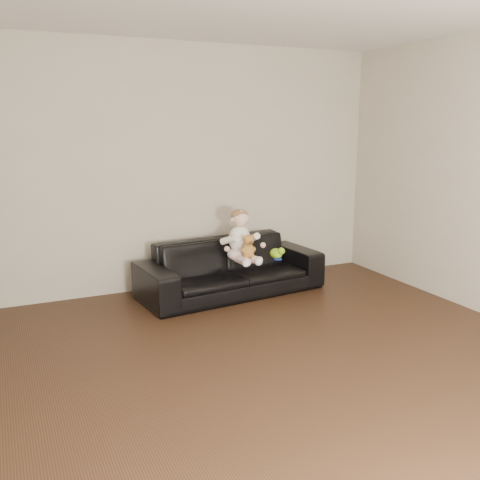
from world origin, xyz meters
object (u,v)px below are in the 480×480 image
toy_blue_disc (278,259)px  toy_rattle (274,253)px  sofa (231,267)px  toy_green (276,253)px  teddy_bear (248,247)px  baby (241,239)px

toy_blue_disc → toy_rattle: bearing=77.9°
sofa → toy_green: size_ratio=12.53×
sofa → teddy_bear: teddy_bear is taller
toy_green → sofa: bearing=159.7°
baby → toy_green: (0.39, -0.06, -0.18)m
toy_green → toy_rattle: size_ratio=2.32×
toy_rattle → baby: bearing=-175.4°
toy_rattle → toy_green: bearing=-104.0°
sofa → toy_rattle: 0.50m
toy_green → teddy_bear: bearing=-164.4°
teddy_bear → toy_green: (0.38, 0.11, -0.13)m
sofa → toy_blue_disc: (0.44, -0.22, 0.10)m
sofa → baby: 0.35m
teddy_bear → baby: bearing=72.1°
teddy_bear → toy_rattle: teddy_bear is taller
baby → toy_blue_disc: (0.38, -0.11, -0.23)m
baby → toy_blue_disc: bearing=-27.9°
toy_rattle → toy_blue_disc: bearing=-102.1°
teddy_bear → toy_blue_disc: 0.41m
baby → teddy_bear: size_ratio=2.23×
baby → toy_green: size_ratio=3.49×
sofa → toy_green: 0.50m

